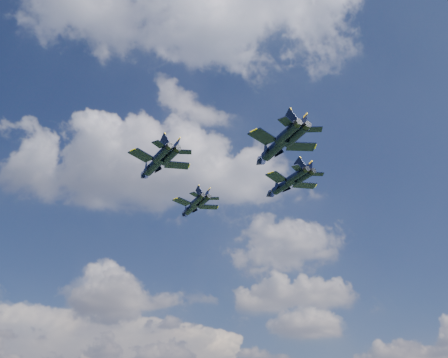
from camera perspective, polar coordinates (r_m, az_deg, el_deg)
jet_lead at (r=108.68m, az=-3.73°, el=-3.29°), size 9.91×13.49×3.24m
jet_left at (r=88.29m, az=-8.03°, el=1.54°), size 10.73×14.23×3.49m
jet_right at (r=100.34m, az=6.79°, el=-0.75°), size 11.20×14.91×3.64m
jet_slot at (r=83.93m, az=5.76°, el=3.49°), size 11.70×16.04×3.83m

